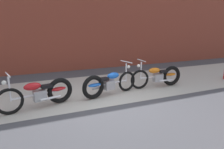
# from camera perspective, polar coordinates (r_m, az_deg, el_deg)

# --- Properties ---
(ground_plane) EXTENTS (80.00, 80.00, 0.00)m
(ground_plane) POSITION_cam_1_polar(r_m,az_deg,el_deg) (5.46, -0.16, -9.17)
(ground_plane) COLOR #47474C
(sidewalk_slab) EXTENTS (36.00, 3.50, 0.01)m
(sidewalk_slab) POSITION_cam_1_polar(r_m,az_deg,el_deg) (7.01, -5.72, -4.00)
(sidewalk_slab) COLOR #B2ADA3
(sidewalk_slab) RESTS_ON ground
(brick_building_wall) EXTENTS (36.00, 0.50, 6.16)m
(brick_building_wall) POSITION_cam_1_polar(r_m,az_deg,el_deg) (10.08, -12.34, 18.78)
(brick_building_wall) COLOR brown
(brick_building_wall) RESTS_ON ground
(motorcycle_red) EXTENTS (1.97, 0.73, 1.03)m
(motorcycle_red) POSITION_cam_1_polar(r_m,az_deg,el_deg) (5.61, -19.53, -5.04)
(motorcycle_red) COLOR black
(motorcycle_red) RESTS_ON ground
(motorcycle_blue) EXTENTS (1.98, 0.70, 1.03)m
(motorcycle_blue) POSITION_cam_1_polar(r_m,az_deg,el_deg) (6.15, -1.48, -2.62)
(motorcycle_blue) COLOR black
(motorcycle_blue) RESTS_ON ground
(motorcycle_orange) EXTENTS (2.01, 0.58, 1.03)m
(motorcycle_orange) POSITION_cam_1_polar(r_m,az_deg,el_deg) (7.29, 13.72, -0.42)
(motorcycle_orange) COLOR black
(motorcycle_orange) RESTS_ON ground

